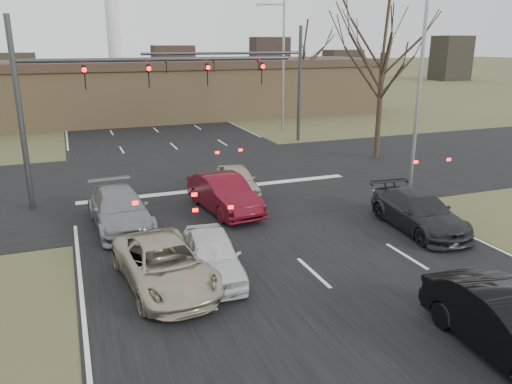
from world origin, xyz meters
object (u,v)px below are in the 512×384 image
building (162,89)px  car_white_sedan (212,255)px  streetlight_right_near (418,72)px  car_silver_suv (165,265)px  mast_arm_far (263,71)px  car_silver_ahead (237,180)px  streetlight_right_far (281,60)px  mast_arm_near (101,87)px  car_black_hatch (511,326)px  car_grey_ahead (120,209)px  car_red_ahead (224,194)px  car_charcoal_sedan (419,212)px

building → car_white_sedan: size_ratio=10.47×
streetlight_right_near → car_silver_suv: size_ratio=2.04×
mast_arm_far → car_silver_ahead: 13.19m
streetlight_right_far → car_white_sedan: size_ratio=2.47×
mast_arm_far → streetlight_right_near: size_ratio=1.11×
streetlight_right_far → car_white_sedan: streetlight_right_far is taller
mast_arm_near → car_silver_suv: mast_arm_near is taller
car_white_sedan → car_silver_suv: bearing=-167.9°
car_white_sedan → car_silver_ahead: 8.68m
streetlight_right_far → car_black_hatch: size_ratio=2.14×
car_black_hatch → car_grey_ahead: bearing=126.0°
streetlight_right_near → car_silver_suv: streetlight_right_near is taller
car_black_hatch → car_red_ahead: car_red_ahead is taller
building → car_silver_ahead: size_ratio=10.74×
car_black_hatch → car_charcoal_sedan: (3.31, 7.40, -0.06)m
car_silver_suv → car_black_hatch: bearing=-48.9°
streetlight_right_far → mast_arm_far: bearing=-128.1°
building → car_black_hatch: size_ratio=9.06×
streetlight_right_far → car_silver_suv: (-13.80, -23.17, -4.90)m
streetlight_right_far → mast_arm_near: bearing=-136.1°
mast_arm_near → car_white_sedan: mast_arm_near is taller
car_silver_suv → streetlight_right_near: bearing=18.9°
car_charcoal_sedan → car_silver_ahead: bearing=130.5°
streetlight_right_far → car_silver_suv: size_ratio=2.04×
mast_arm_near → streetlight_right_far: bearing=43.9°
car_black_hatch → streetlight_right_near: bearing=65.7°
streetlight_right_near → car_grey_ahead: size_ratio=1.99×
car_silver_suv → car_charcoal_sedan: 10.07m
building → car_red_ahead: size_ratio=9.05×
mast_arm_far → car_charcoal_sedan: bearing=-92.1°
car_silver_ahead → car_silver_suv: bearing=-116.4°
car_black_hatch → car_silver_ahead: bearing=100.6°
mast_arm_near → car_charcoal_sedan: size_ratio=2.49×
car_grey_ahead → building: bearing=72.6°
car_silver_suv → car_black_hatch: (6.69, -6.23, 0.09)m
car_black_hatch → building: bearing=94.1°
building → car_charcoal_sedan: (3.52, -33.00, -1.96)m
streetlight_right_near → car_black_hatch: 14.85m
streetlight_right_near → car_silver_ahead: streetlight_right_near is taller
streetlight_right_near → car_silver_suv: 15.46m
car_grey_ahead → car_silver_suv: bearing=-86.2°
mast_arm_near → car_silver_suv: (0.75, -9.17, -4.39)m
streetlight_right_far → car_grey_ahead: bearing=-129.4°
car_white_sedan → car_black_hatch: 8.23m
mast_arm_far → car_white_sedan: size_ratio=2.74×
car_silver_suv → car_red_ahead: bearing=52.1°
mast_arm_near → car_white_sedan: 10.28m
mast_arm_near → car_white_sedan: (2.23, -9.03, -4.38)m
mast_arm_near → streetlight_right_far: (14.55, 14.00, 0.51)m
mast_arm_near → car_grey_ahead: 5.69m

